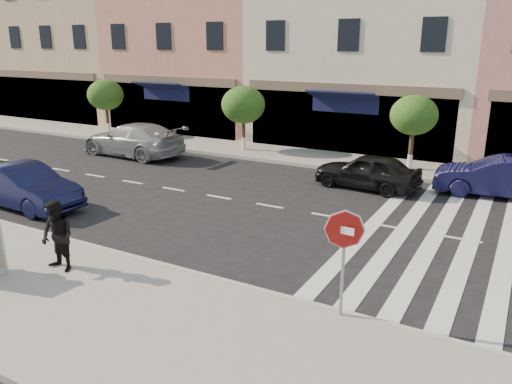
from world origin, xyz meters
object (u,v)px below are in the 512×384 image
stop_sign (344,239)px  car_near_left (2,179)px  walker (58,236)px  car_near_mid (24,186)px  car_far_mid (367,171)px  car_far_left (133,140)px  car_far_right (500,177)px

stop_sign → car_near_left: 13.19m
walker → car_near_mid: (-5.11, 2.92, -0.28)m
car_far_mid → car_far_left: bearing=-84.9°
walker → car_far_right: size_ratio=0.38×
walker → car_far_left: walker is taller
car_near_left → walker: bearing=-120.3°
stop_sign → walker: stop_sign is taller
stop_sign → car_near_mid: bearing=174.8°
car_near_left → car_far_mid: bearing=-60.3°
stop_sign → walker: (-6.33, -1.23, -0.75)m
walker → car_near_left: bearing=157.5°
car_far_mid → car_far_right: size_ratio=0.89×
walker → car_near_mid: 5.89m
stop_sign → car_far_right: stop_sign is taller
car_far_left → car_far_mid: car_far_left is taller
stop_sign → car_far_mid: bearing=107.3°
stop_sign → car_near_left: stop_sign is taller
car_near_left → car_far_left: bearing=0.8°
car_near_mid → car_far_left: car_far_left is taller
walker → car_far_mid: bearing=72.3°
car_far_left → car_far_right: car_far_left is taller
car_far_mid → car_near_left: bearing=-50.5°
car_far_right → car_near_mid: bearing=-63.0°
car_far_right → car_far_mid: bearing=-80.4°
car_near_left → stop_sign: bearing=-103.3°
car_near_mid → car_far_right: car_far_right is taller
car_near_mid → car_near_left: bearing=82.4°
stop_sign → car_near_left: bearing=174.6°
car_near_left → car_far_left: 7.33m
car_far_right → car_far_left: bearing=-91.8°
car_near_left → car_far_mid: 12.93m
car_near_left → car_near_mid: (1.56, -0.28, 0.04)m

